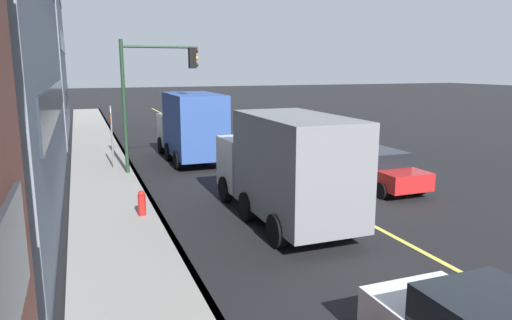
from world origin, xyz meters
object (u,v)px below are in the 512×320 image
(fire_hydrant, at_px, (142,205))
(street_sign_post, at_px, (112,133))
(car_red, at_px, (378,168))
(truck_gray, at_px, (286,166))
(car_silver, at_px, (282,140))
(truck_blue, at_px, (191,126))
(traffic_light_mast, at_px, (152,84))

(fire_hydrant, bearing_deg, street_sign_post, 2.32)
(car_red, height_order, fire_hydrant, car_red)
(car_red, distance_m, truck_gray, 5.78)
(car_silver, relative_size, fire_hydrant, 4.75)
(car_silver, relative_size, street_sign_post, 1.50)
(car_red, relative_size, truck_blue, 0.67)
(car_silver, height_order, street_sign_post, street_sign_post)
(car_silver, height_order, truck_gray, truck_gray)
(car_red, relative_size, fire_hydrant, 4.71)
(car_red, distance_m, car_silver, 8.03)
(car_red, height_order, truck_blue, truck_blue)
(traffic_light_mast, bearing_deg, car_red, -125.38)
(truck_gray, height_order, street_sign_post, truck_gray)
(truck_blue, bearing_deg, street_sign_post, 105.35)
(car_red, bearing_deg, truck_gray, 115.91)
(car_silver, xyz_separation_m, traffic_light_mast, (-2.47, 7.26, 3.18))
(car_silver, xyz_separation_m, fire_hydrant, (-8.81, 8.68, -0.31))
(car_red, height_order, car_silver, car_red)
(traffic_light_mast, xyz_separation_m, fire_hydrant, (-6.34, 1.42, -3.48))
(truck_gray, xyz_separation_m, truck_blue, (10.29, 0.50, 0.04))
(truck_gray, distance_m, truck_blue, 10.31)
(truck_blue, xyz_separation_m, traffic_light_mast, (-2.26, 2.17, 2.18))
(truck_blue, distance_m, fire_hydrant, 9.41)
(truck_blue, bearing_deg, car_red, -144.18)
(car_silver, height_order, traffic_light_mast, traffic_light_mast)
(car_silver, distance_m, fire_hydrant, 12.37)
(truck_blue, height_order, street_sign_post, truck_blue)
(traffic_light_mast, bearing_deg, truck_gray, -161.58)
(car_red, bearing_deg, fire_hydrant, 94.92)
(car_silver, bearing_deg, traffic_light_mast, 108.79)
(fire_hydrant, bearing_deg, car_red, -85.08)
(truck_blue, bearing_deg, car_silver, -87.64)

